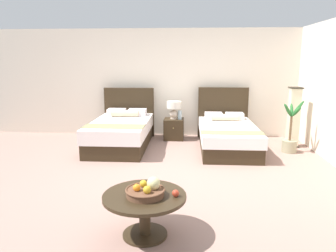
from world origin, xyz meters
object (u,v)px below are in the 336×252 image
(coffee_table, at_px, (145,205))
(loose_apple, at_px, (176,193))
(bed_near_corner, at_px, (227,135))
(nightstand, at_px, (174,129))
(potted_palm, at_px, (290,138))
(floor_lamp_corner, at_px, (294,117))
(fruit_bowl, at_px, (146,190))
(bed_near_window, at_px, (121,132))
(vase, at_px, (180,115))
(table_lamp, at_px, (174,108))

(coffee_table, bearing_deg, loose_apple, -4.28)
(bed_near_corner, bearing_deg, nightstand, 148.35)
(bed_near_corner, relative_size, potted_palm, 2.04)
(loose_apple, bearing_deg, nightstand, 93.22)
(floor_lamp_corner, bearing_deg, fruit_bowl, -124.72)
(bed_near_corner, bearing_deg, bed_near_window, -179.69)
(vase, distance_m, fruit_bowl, 4.19)
(vase, relative_size, potted_palm, 0.19)
(potted_palm, bearing_deg, loose_apple, -122.69)
(nightstand, xyz_separation_m, fruit_bowl, (-0.06, -4.22, 0.28))
(bed_near_corner, distance_m, nightstand, 1.34)
(bed_near_window, relative_size, coffee_table, 2.41)
(nightstand, distance_m, potted_palm, 2.53)
(floor_lamp_corner, bearing_deg, bed_near_window, -176.20)
(bed_near_corner, height_order, vase, bed_near_corner)
(table_lamp, distance_m, fruit_bowl, 4.25)
(floor_lamp_corner, bearing_deg, bed_near_corner, -170.72)
(vase, height_order, floor_lamp_corner, floor_lamp_corner)
(bed_near_corner, xyz_separation_m, nightstand, (-1.14, 0.70, -0.05))
(bed_near_window, xyz_separation_m, table_lamp, (1.08, 0.74, 0.42))
(bed_near_window, bearing_deg, fruit_bowl, -73.84)
(table_lamp, bearing_deg, bed_near_corner, -32.38)
(potted_palm, bearing_deg, coffee_table, -126.66)
(table_lamp, bearing_deg, bed_near_window, -145.64)
(bed_near_corner, xyz_separation_m, coffee_table, (-1.23, -3.49, 0.06))
(bed_near_window, distance_m, table_lamp, 1.37)
(bed_near_corner, height_order, nightstand, bed_near_corner)
(vase, bearing_deg, floor_lamp_corner, -10.30)
(bed_near_window, relative_size, table_lamp, 5.12)
(table_lamp, bearing_deg, potted_palm, -21.70)
(bed_near_window, bearing_deg, floor_lamp_corner, 3.80)
(bed_near_corner, relative_size, fruit_bowl, 5.30)
(potted_palm, bearing_deg, floor_lamp_corner, 67.89)
(vase, bearing_deg, loose_apple, -88.61)
(bed_near_corner, bearing_deg, vase, 146.57)
(floor_lamp_corner, bearing_deg, vase, 169.70)
(coffee_table, relative_size, floor_lamp_corner, 0.68)
(fruit_bowl, height_order, loose_apple, fruit_bowl)
(vase, bearing_deg, bed_near_corner, -33.43)
(loose_apple, xyz_separation_m, floor_lamp_corner, (2.30, 3.75, 0.14))
(bed_near_window, bearing_deg, table_lamp, 34.36)
(fruit_bowl, bearing_deg, bed_near_corner, 71.14)
(nightstand, distance_m, floor_lamp_corner, 2.61)
(potted_palm, bearing_deg, bed_near_corner, 170.01)
(bed_near_corner, height_order, potted_palm, bed_near_corner)
(bed_near_corner, relative_size, loose_apple, 29.82)
(bed_near_corner, distance_m, coffee_table, 3.70)
(bed_near_corner, relative_size, floor_lamp_corner, 1.70)
(bed_near_window, distance_m, loose_apple, 3.75)
(bed_near_window, distance_m, bed_near_corner, 2.22)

